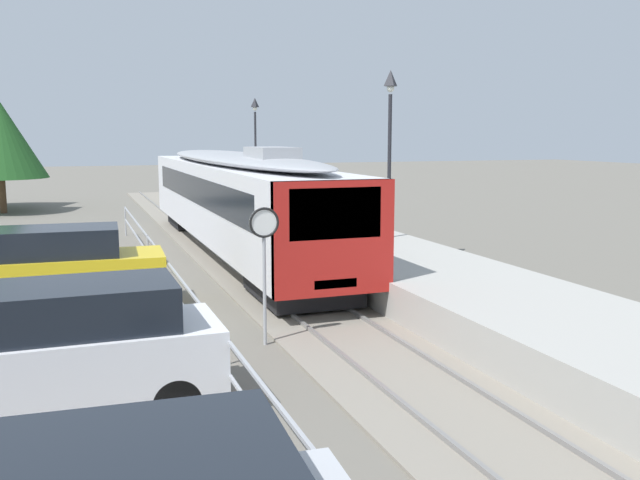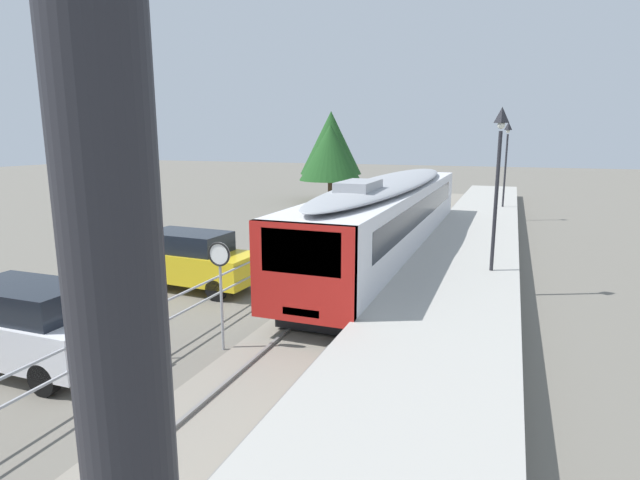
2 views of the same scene
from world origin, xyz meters
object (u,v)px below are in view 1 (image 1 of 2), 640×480
platform_lamp_far_end (255,128)px  parked_suv_white (67,350)px  speed_limit_sign (264,241)px  platform_lamp_mid_platform (390,122)px  parked_suv_yellow (63,268)px  commuter_train (234,195)px

platform_lamp_far_end → parked_suv_white: 28.57m
platform_lamp_far_end → speed_limit_sign: bearing=-104.3°
platform_lamp_mid_platform → platform_lamp_far_end: bearing=90.0°
platform_lamp_mid_platform → parked_suv_white: (-9.85, -9.58, -3.56)m
parked_suv_white → parked_suv_yellow: bearing=90.9°
commuter_train → speed_limit_sign: size_ratio=7.13×
platform_lamp_far_end → speed_limit_sign: platform_lamp_far_end is taller
platform_lamp_mid_platform → platform_lamp_far_end: size_ratio=1.00×
commuter_train → parked_suv_white: bearing=-112.9°
platform_lamp_far_end → parked_suv_yellow: size_ratio=1.14×
platform_lamp_mid_platform → parked_suv_white: platform_lamp_mid_platform is taller
commuter_train → platform_lamp_far_end: bearing=72.2°
platform_lamp_mid_platform → speed_limit_sign: (-6.13, -7.09, -2.50)m
platform_lamp_far_end → parked_suv_white: size_ratio=1.16×
parked_suv_yellow → parked_suv_white: bearing=-89.1°
platform_lamp_far_end → speed_limit_sign: 24.99m
platform_lamp_far_end → commuter_train: bearing=-107.8°
commuter_train → platform_lamp_mid_platform: (4.30, -3.58, 2.47)m
commuter_train → speed_limit_sign: 10.83m
platform_lamp_far_end → parked_suv_yellow: (-9.96, -19.83, -3.56)m
speed_limit_sign → parked_suv_yellow: bearing=131.9°
commuter_train → platform_lamp_mid_platform: size_ratio=3.74×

